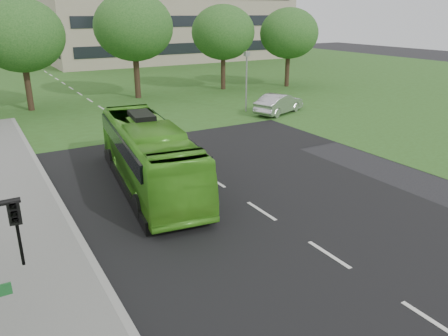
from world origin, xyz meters
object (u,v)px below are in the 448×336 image
object	(u,v)px
bus	(149,155)
tree_park_c	(134,27)
tree_park_e	(289,33)
sedan	(279,104)
tree_park_b	(20,35)
tree_park_d	(223,33)
camera_pole	(246,74)

from	to	relation	value
bus	tree_park_c	bearing A→B (deg)	79.00
tree_park_c	tree_park_e	world-z (taller)	tree_park_c
bus	sedan	xyz separation A→B (m)	(14.77, 9.48, -0.72)
tree_park_b	sedan	bearing A→B (deg)	-33.75
tree_park_b	tree_park_c	distance (m)	9.77
tree_park_d	sedan	xyz separation A→B (m)	(-2.10, -12.58, -5.00)
bus	camera_pole	bearing A→B (deg)	49.12
tree_park_b	sedan	world-z (taller)	tree_park_b
tree_park_b	camera_pole	xyz separation A→B (m)	(15.34, -9.49, -2.96)
sedan	camera_pole	xyz separation A→B (m)	(-1.87, 2.01, 2.29)
sedan	camera_pole	world-z (taller)	camera_pole
tree_park_c	bus	bearing A→B (deg)	-108.42
bus	camera_pole	world-z (taller)	camera_pole
camera_pole	tree_park_c	bearing A→B (deg)	134.10
camera_pole	tree_park_b	bearing A→B (deg)	163.93
tree_park_d	camera_pole	xyz separation A→B (m)	(-3.97, -10.56, -2.71)
tree_park_e	sedan	bearing A→B (deg)	-130.67
tree_park_d	bus	world-z (taller)	tree_park_d
tree_park_b	tree_park_c	xyz separation A→B (m)	(9.72, 0.89, 0.45)
sedan	tree_park_d	bearing A→B (deg)	-30.64
tree_park_b	sedan	size ratio (longest dim) A/B	1.82
tree_park_c	tree_park_e	distance (m)	16.76
tree_park_c	tree_park_d	xyz separation A→B (m)	(9.59, 0.19, -0.70)
tree_park_c	sedan	xyz separation A→B (m)	(7.49, -12.39, -5.70)
tree_park_d	camera_pole	distance (m)	11.61
tree_park_d	camera_pole	bearing A→B (deg)	-110.61
sedan	tree_park_b	bearing A→B (deg)	35.10
tree_park_b	bus	bearing A→B (deg)	-83.37
tree_park_e	bus	bearing A→B (deg)	-139.91
tree_park_c	camera_pole	distance (m)	12.28
tree_park_d	sedan	distance (m)	13.70
tree_park_c	bus	size ratio (longest dim) A/B	0.87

